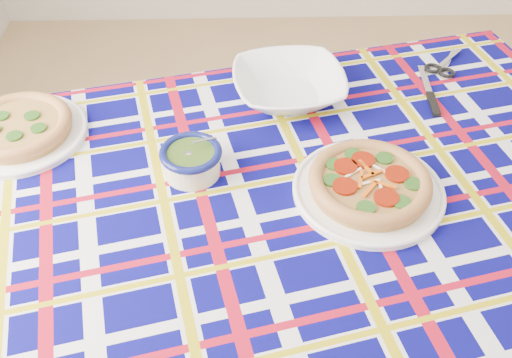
{
  "coord_description": "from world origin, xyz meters",
  "views": [
    {
      "loc": [
        -0.58,
        -1.25,
        1.7
      ],
      "look_at": [
        -0.55,
        -0.32,
        0.82
      ],
      "focal_mm": 40.0,
      "sensor_mm": 36.0,
      "label": 1
    }
  ],
  "objects_px": {
    "main_focaccia_plate": "(370,182)",
    "serving_bowl": "(289,86)",
    "pesto_bowl": "(191,159)",
    "dining_table": "(279,222)"
  },
  "relations": [
    {
      "from": "dining_table",
      "to": "serving_bowl",
      "type": "distance_m",
      "value": 0.4
    },
    {
      "from": "main_focaccia_plate",
      "to": "serving_bowl",
      "type": "distance_m",
      "value": 0.4
    },
    {
      "from": "pesto_bowl",
      "to": "serving_bowl",
      "type": "height_order",
      "value": "pesto_bowl"
    },
    {
      "from": "pesto_bowl",
      "to": "main_focaccia_plate",
      "type": "bearing_deg",
      "value": -11.47
    },
    {
      "from": "dining_table",
      "to": "pesto_bowl",
      "type": "xyz_separation_m",
      "value": [
        -0.2,
        0.08,
        0.12
      ]
    },
    {
      "from": "pesto_bowl",
      "to": "serving_bowl",
      "type": "xyz_separation_m",
      "value": [
        0.24,
        0.29,
        -0.01
      ]
    },
    {
      "from": "pesto_bowl",
      "to": "serving_bowl",
      "type": "bearing_deg",
      "value": 50.51
    },
    {
      "from": "main_focaccia_plate",
      "to": "serving_bowl",
      "type": "bearing_deg",
      "value": 112.09
    },
    {
      "from": "pesto_bowl",
      "to": "dining_table",
      "type": "bearing_deg",
      "value": -23.14
    },
    {
      "from": "main_focaccia_plate",
      "to": "serving_bowl",
      "type": "relative_size",
      "value": 1.17
    }
  ]
}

